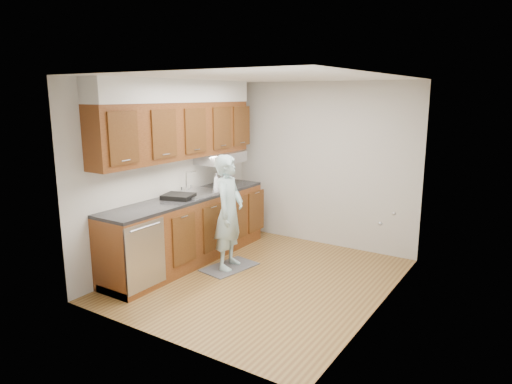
# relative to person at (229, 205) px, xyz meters

# --- Properties ---
(floor) EXTENTS (3.50, 3.50, 0.00)m
(floor) POSITION_rel_person_xyz_m (0.58, -0.10, -0.88)
(floor) COLOR olive
(floor) RESTS_ON ground
(ceiling) EXTENTS (3.50, 3.50, 0.00)m
(ceiling) POSITION_rel_person_xyz_m (0.58, -0.10, 1.62)
(ceiling) COLOR white
(ceiling) RESTS_ON wall_left
(wall_left) EXTENTS (0.02, 3.50, 2.50)m
(wall_left) POSITION_rel_person_xyz_m (-0.92, -0.10, 0.37)
(wall_left) COLOR #BCB9B0
(wall_left) RESTS_ON floor
(wall_right) EXTENTS (0.02, 3.50, 2.50)m
(wall_right) POSITION_rel_person_xyz_m (2.08, -0.10, 0.37)
(wall_right) COLOR #BCB9B0
(wall_right) RESTS_ON floor
(wall_back) EXTENTS (3.00, 0.02, 2.50)m
(wall_back) POSITION_rel_person_xyz_m (0.58, 1.65, 0.37)
(wall_back) COLOR #BCB9B0
(wall_back) RESTS_ON floor
(counter) EXTENTS (0.64, 2.80, 1.30)m
(counter) POSITION_rel_person_xyz_m (-0.62, -0.10, -0.39)
(counter) COLOR brown
(counter) RESTS_ON floor
(upper_cabinets) EXTENTS (0.47, 2.80, 1.21)m
(upper_cabinets) POSITION_rel_person_xyz_m (-0.75, -0.05, 1.07)
(upper_cabinets) COLOR brown
(upper_cabinets) RESTS_ON wall_left
(closet_door) EXTENTS (0.02, 1.22, 2.05)m
(closet_door) POSITION_rel_person_xyz_m (2.07, 0.20, 0.14)
(closet_door) COLOR silver
(closet_door) RESTS_ON wall_right
(floor_mat) EXTENTS (0.57, 0.82, 0.01)m
(floor_mat) POSITION_rel_person_xyz_m (0.00, 0.00, -0.87)
(floor_mat) COLOR slate
(floor_mat) RESTS_ON floor
(person) EXTENTS (0.54, 0.69, 1.73)m
(person) POSITION_rel_person_xyz_m (0.00, 0.00, 0.00)
(person) COLOR #A7C9CB
(person) RESTS_ON floor_mat
(soap_bottle_a) EXTENTS (0.13, 0.13, 0.25)m
(soap_bottle_a) POSITION_rel_person_xyz_m (-0.56, 0.47, 0.18)
(soap_bottle_a) COLOR silver
(soap_bottle_a) RESTS_ON counter
(soap_bottle_b) EXTENTS (0.10, 0.10, 0.19)m
(soap_bottle_b) POSITION_rel_person_xyz_m (-0.64, 0.71, 0.16)
(soap_bottle_b) COLOR silver
(soap_bottle_b) RESTS_ON counter
(soap_bottle_c) EXTENTS (0.19, 0.19, 0.18)m
(soap_bottle_c) POSITION_rel_person_xyz_m (-0.56, 0.82, 0.15)
(soap_bottle_c) COLOR silver
(soap_bottle_c) RESTS_ON counter
(soda_can) EXTENTS (0.07, 0.07, 0.11)m
(soda_can) POSITION_rel_person_xyz_m (-0.50, 0.58, 0.11)
(soda_can) COLOR red
(soda_can) RESTS_ON counter
(steel_can) EXTENTS (0.07, 0.07, 0.11)m
(steel_can) POSITION_rel_person_xyz_m (-0.45, 0.53, 0.11)
(steel_can) COLOR #A5A5AA
(steel_can) RESTS_ON counter
(dish_rack) EXTENTS (0.46, 0.42, 0.06)m
(dish_rack) POSITION_rel_person_xyz_m (-0.63, -0.28, 0.09)
(dish_rack) COLOR black
(dish_rack) RESTS_ON counter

